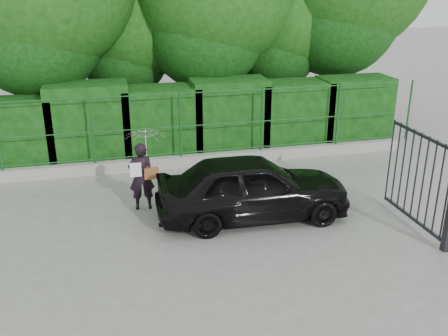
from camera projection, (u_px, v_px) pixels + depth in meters
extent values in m
plane|color=gray|center=(197.00, 248.00, 9.65)|extent=(80.00, 80.00, 0.00)
cube|color=#9E9E99|center=(167.00, 163.00, 13.68)|extent=(14.00, 0.25, 0.30)
cylinder|color=#184D1F|center=(92.00, 130.00, 12.89)|extent=(0.06, 0.06, 1.80)
cylinder|color=#184D1F|center=(180.00, 125.00, 13.40)|extent=(0.06, 0.06, 1.80)
cylinder|color=#184D1F|center=(262.00, 119.00, 13.90)|extent=(0.06, 0.06, 1.80)
cylinder|color=#184D1F|center=(338.00, 115.00, 14.40)|extent=(0.06, 0.06, 1.80)
cylinder|color=#184D1F|center=(409.00, 110.00, 14.90)|extent=(0.06, 0.06, 1.80)
cylinder|color=#184D1F|center=(167.00, 154.00, 13.59)|extent=(13.60, 0.03, 0.03)
cylinder|color=#184D1F|center=(166.00, 127.00, 13.33)|extent=(13.60, 0.03, 0.03)
cylinder|color=#184D1F|center=(164.00, 94.00, 13.01)|extent=(13.60, 0.03, 0.03)
cube|color=black|center=(13.00, 134.00, 13.43)|extent=(2.20, 1.20, 1.90)
cube|color=black|center=(89.00, 123.00, 13.81)|extent=(2.20, 1.20, 2.24)
cube|color=black|center=(161.00, 122.00, 14.28)|extent=(2.20, 1.20, 2.04)
cube|color=black|center=(229.00, 116.00, 14.69)|extent=(2.20, 1.20, 2.18)
cube|color=black|center=(293.00, 114.00, 15.16)|extent=(2.20, 1.20, 2.02)
cube|color=black|center=(353.00, 110.00, 15.59)|extent=(2.20, 1.20, 2.06)
cylinder|color=black|center=(51.00, 73.00, 14.73)|extent=(0.36, 0.36, 4.50)
cylinder|color=black|center=(135.00, 82.00, 16.68)|extent=(0.36, 0.36, 3.25)
sphere|color=#14470F|center=(131.00, 22.00, 15.99)|extent=(3.90, 3.90, 3.90)
cylinder|color=black|center=(214.00, 69.00, 16.14)|extent=(0.36, 0.36, 4.25)
cylinder|color=black|center=(280.00, 74.00, 17.46)|extent=(0.36, 0.36, 3.50)
sphere|color=#14470F|center=(282.00, 11.00, 16.71)|extent=(4.20, 4.20, 4.20)
cylinder|color=black|center=(339.00, 55.00, 17.30)|extent=(0.36, 0.36, 4.75)
cube|color=#222228|center=(411.00, 217.00, 10.55)|extent=(0.05, 2.00, 0.06)
cube|color=#222228|center=(423.00, 136.00, 9.91)|extent=(0.05, 2.00, 0.06)
cylinder|color=#222228|center=(447.00, 196.00, 9.37)|extent=(0.04, 0.04, 1.90)
cylinder|color=#222228|center=(438.00, 191.00, 9.59)|extent=(0.04, 0.04, 1.90)
cylinder|color=#222228|center=(431.00, 186.00, 9.82)|extent=(0.04, 0.04, 1.90)
cylinder|color=#222228|center=(423.00, 181.00, 10.05)|extent=(0.04, 0.04, 1.90)
cylinder|color=#222228|center=(416.00, 177.00, 10.27)|extent=(0.04, 0.04, 1.90)
cylinder|color=#222228|center=(409.00, 173.00, 10.50)|extent=(0.04, 0.04, 1.90)
cylinder|color=#222228|center=(402.00, 169.00, 10.73)|extent=(0.04, 0.04, 1.90)
cylinder|color=#222228|center=(396.00, 165.00, 10.96)|extent=(0.04, 0.04, 1.90)
cylinder|color=#222228|center=(390.00, 161.00, 11.18)|extent=(0.04, 0.04, 1.90)
imported|color=black|center=(141.00, 176.00, 11.04)|extent=(0.57, 0.37, 1.55)
imported|color=silver|center=(146.00, 147.00, 10.88)|extent=(0.88, 0.90, 0.81)
cube|color=brown|center=(151.00, 173.00, 10.98)|extent=(0.32, 0.15, 0.24)
cube|color=white|center=(136.00, 170.00, 10.83)|extent=(0.25, 0.02, 0.32)
imported|color=black|center=(253.00, 187.00, 10.66)|extent=(4.17, 1.78, 1.41)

